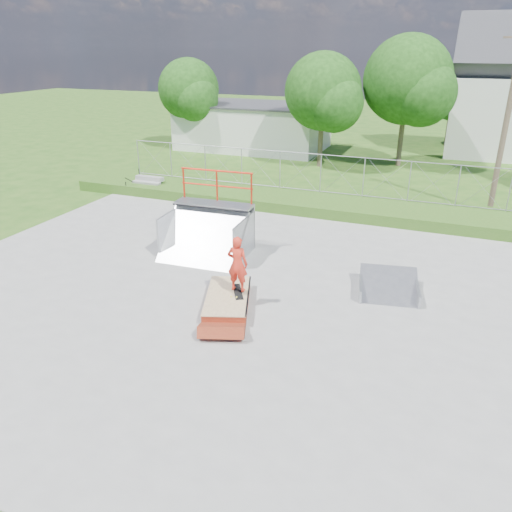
% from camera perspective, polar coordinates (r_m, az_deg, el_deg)
% --- Properties ---
extents(ground, '(120.00, 120.00, 0.00)m').
position_cam_1_polar(ground, '(14.83, -3.34, -4.85)').
color(ground, '#274F16').
rests_on(ground, ground).
extents(concrete_pad, '(20.00, 16.00, 0.04)m').
position_cam_1_polar(concrete_pad, '(14.82, -3.34, -4.78)').
color(concrete_pad, gray).
rests_on(concrete_pad, ground).
extents(grass_berm, '(24.00, 3.00, 0.50)m').
position_cam_1_polar(grass_berm, '(23.07, 6.61, 6.03)').
color(grass_berm, '#274F16').
rests_on(grass_berm, ground).
extents(grind_box, '(1.95, 2.72, 0.37)m').
position_cam_1_polar(grind_box, '(14.32, -3.26, -5.09)').
color(grind_box, maroon).
rests_on(grind_box, concrete_pad).
extents(quarter_pipe, '(2.95, 2.54, 2.84)m').
position_cam_1_polar(quarter_pipe, '(17.29, -5.90, 4.33)').
color(quarter_pipe, gray).
rests_on(quarter_pipe, concrete_pad).
extents(flat_bank_ramp, '(2.01, 2.10, 0.53)m').
position_cam_1_polar(flat_bank_ramp, '(15.46, 14.92, -3.33)').
color(flat_bank_ramp, gray).
rests_on(flat_bank_ramp, concrete_pad).
extents(skateboard, '(0.60, 0.79, 0.13)m').
position_cam_1_polar(skateboard, '(14.27, -2.09, -4.14)').
color(skateboard, black).
rests_on(skateboard, grind_box).
extents(skater, '(0.61, 0.41, 1.62)m').
position_cam_1_polar(skater, '(13.92, -2.13, -1.17)').
color(skater, red).
rests_on(skater, grind_box).
extents(concrete_stairs, '(1.50, 1.60, 0.80)m').
position_cam_1_polar(concrete_stairs, '(25.78, -12.57, 7.79)').
color(concrete_stairs, gray).
rests_on(concrete_stairs, ground).
extents(chain_link_fence, '(20.00, 0.06, 1.80)m').
position_cam_1_polar(chain_link_fence, '(23.70, 7.39, 9.34)').
color(chain_link_fence, '#96989E').
rests_on(chain_link_fence, grass_berm).
extents(utility_building_flat, '(10.00, 6.00, 3.00)m').
position_cam_1_polar(utility_building_flat, '(36.89, -0.31, 14.54)').
color(utility_building_flat, silver).
rests_on(utility_building_flat, ground).
extents(utility_pole, '(0.24, 0.24, 8.00)m').
position_cam_1_polar(utility_pole, '(24.11, 26.73, 13.69)').
color(utility_pole, brown).
rests_on(utility_pole, ground).
extents(tree_left_near, '(4.76, 4.48, 6.65)m').
position_cam_1_polar(tree_left_near, '(30.71, 8.03, 17.77)').
color(tree_left_near, brown).
rests_on(tree_left_near, ground).
extents(tree_center, '(5.44, 5.12, 7.60)m').
position_cam_1_polar(tree_center, '(31.86, 17.36, 18.29)').
color(tree_center, brown).
rests_on(tree_center, ground).
extents(tree_left_far, '(4.42, 4.16, 6.18)m').
position_cam_1_polar(tree_left_far, '(36.28, -7.48, 18.09)').
color(tree_left_far, brown).
rests_on(tree_left_far, ground).
extents(tree_back_mid, '(4.08, 3.84, 5.70)m').
position_cam_1_polar(tree_back_mid, '(39.85, 21.92, 16.70)').
color(tree_back_mid, brown).
rests_on(tree_back_mid, ground).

